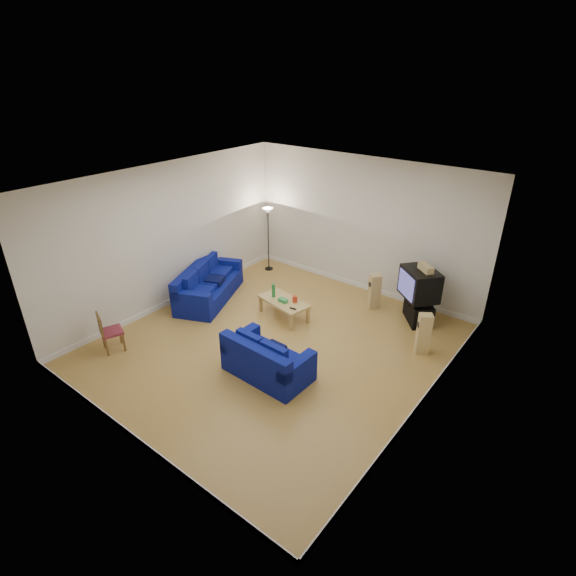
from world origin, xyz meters
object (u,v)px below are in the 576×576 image
Objects in this scene: sofa_three_seat at (207,287)px; coffee_table at (284,303)px; tv_stand at (418,311)px; sofa_loveseat at (266,362)px; television at (419,284)px.

coffee_table is (1.96, 0.42, 0.06)m from sofa_three_seat.
coffee_table is at bearing 78.38° from sofa_three_seat.
tv_stand is (4.35, 2.07, -0.06)m from sofa_three_seat.
sofa_loveseat is 2.08m from coffee_table.
sofa_loveseat is 3.70m from television.
sofa_three_seat reaches higher than tv_stand.
tv_stand is 0.78× the size of television.
television is (2.33, 1.61, 0.54)m from coffee_table.
sofa_three_seat is at bearing -167.96° from coffee_table.
television reaches higher than sofa_loveseat.
sofa_loveseat is at bearing 41.52° from sofa_three_seat.
television is at bearing 91.56° from sofa_three_seat.
sofa_loveseat is at bearing -60.23° from coffee_table.
coffee_table is 2.90m from tv_stand.
sofa_loveseat reaches higher than tv_stand.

